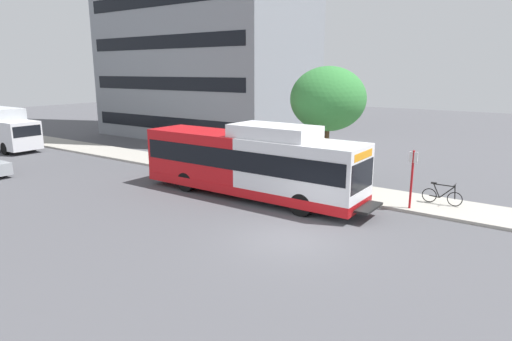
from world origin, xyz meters
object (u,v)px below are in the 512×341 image
object	(u,v)px
transit_bus	(250,163)
street_tree_near_stop	(328,99)
bus_stop_sign_pole	(412,175)
box_truck_background	(3,128)
bicycle_parked	(442,195)

from	to	relation	value
transit_bus	street_tree_near_stop	size ratio (longest dim) A/B	1.98
bus_stop_sign_pole	street_tree_near_stop	bearing A→B (deg)	67.35
transit_bus	box_truck_background	distance (m)	23.56
bus_stop_sign_pole	street_tree_near_stop	xyz separation A→B (m)	(2.17, 5.21, 2.98)
street_tree_near_stop	transit_bus	bearing A→B (deg)	156.32
street_tree_near_stop	box_truck_background	xyz separation A→B (m)	(-4.87, 25.47, -2.89)
street_tree_near_stop	bicycle_parked	bearing A→B (deg)	-96.82
bicycle_parked	box_truck_background	world-z (taller)	box_truck_background
transit_bus	bus_stop_sign_pole	size ratio (longest dim) A/B	4.71
transit_bus	bicycle_parked	bearing A→B (deg)	-66.00
transit_bus	street_tree_near_stop	bearing A→B (deg)	-23.68
bicycle_parked	box_truck_background	bearing A→B (deg)	97.41
transit_bus	bicycle_parked	distance (m)	8.99
bus_stop_sign_pole	street_tree_near_stop	size ratio (longest dim) A/B	0.42
bicycle_parked	street_tree_near_stop	size ratio (longest dim) A/B	0.28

